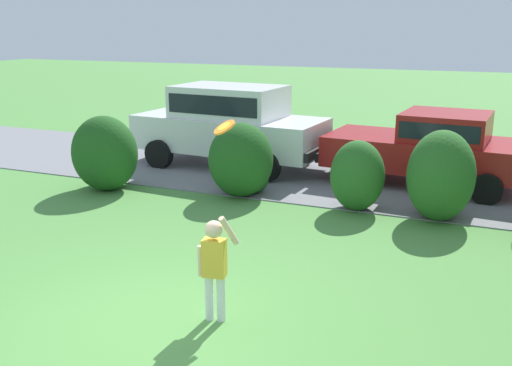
% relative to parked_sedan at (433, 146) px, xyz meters
% --- Properties ---
extents(ground_plane, '(80.00, 80.00, 0.00)m').
position_rel_parked_sedan_xyz_m(ground_plane, '(-2.26, -7.37, -0.85)').
color(ground_plane, '#518E42').
extents(driveway_strip, '(28.00, 4.40, 0.02)m').
position_rel_parked_sedan_xyz_m(driveway_strip, '(-2.26, -0.24, -0.84)').
color(driveway_strip, slate).
rests_on(driveway_strip, ground).
extents(shrub_near_tree, '(1.38, 1.32, 1.54)m').
position_rel_parked_sedan_xyz_m(shrub_near_tree, '(-6.14, -2.91, -0.16)').
color(shrub_near_tree, '#1E511C').
rests_on(shrub_near_tree, ground).
extents(shrub_centre_left, '(1.27, 1.29, 1.47)m').
position_rel_parked_sedan_xyz_m(shrub_centre_left, '(-3.37, -2.26, -0.16)').
color(shrub_centre_left, '#1E511C').
rests_on(shrub_centre_left, ground).
extents(shrub_centre, '(0.99, 0.95, 1.30)m').
position_rel_parked_sedan_xyz_m(shrub_centre, '(-1.06, -2.30, -0.20)').
color(shrub_centre, '#286023').
rests_on(shrub_centre, ground).
extents(shrub_centre_right, '(1.15, 1.30, 1.58)m').
position_rel_parked_sedan_xyz_m(shrub_centre_right, '(0.38, -2.29, -0.06)').
color(shrub_centre_right, '#286023').
rests_on(shrub_centre_right, ground).
extents(parked_sedan, '(4.52, 2.34, 1.56)m').
position_rel_parked_sedan_xyz_m(parked_sedan, '(0.00, 0.00, 0.00)').
color(parked_sedan, maroon).
rests_on(parked_sedan, ground).
extents(parked_suv, '(4.81, 2.34, 1.92)m').
position_rel_parked_sedan_xyz_m(parked_suv, '(-4.66, -0.10, 0.23)').
color(parked_suv, white).
rests_on(parked_suv, ground).
extents(child_thrower, '(0.43, 0.31, 1.29)m').
position_rel_parked_sedan_xyz_m(child_thrower, '(-1.60, -6.98, -0.13)').
color(child_thrower, white).
rests_on(child_thrower, ground).
extents(frisbee, '(0.31, 0.27, 0.23)m').
position_rel_parked_sedan_xyz_m(frisbee, '(-1.77, -6.33, 1.29)').
color(frisbee, orange).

